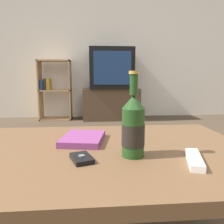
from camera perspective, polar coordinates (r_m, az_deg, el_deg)
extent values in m
cube|color=silver|center=(3.84, -4.53, 18.36)|extent=(8.00, 0.05, 2.60)
cube|color=brown|center=(0.82, -2.61, -10.79)|extent=(1.10, 0.73, 0.04)
cylinder|color=brown|center=(1.27, -26.71, -14.63)|extent=(0.07, 0.07, 0.38)
cylinder|color=brown|center=(1.29, 19.96, -13.79)|extent=(0.07, 0.07, 0.38)
cube|color=#4C3828|center=(3.55, -0.25, 2.14)|extent=(0.90, 0.42, 0.50)
cube|color=black|center=(3.52, -0.25, 11.27)|extent=(0.68, 0.51, 0.63)
cube|color=navy|center=(3.26, 0.11, 11.44)|extent=(0.56, 0.01, 0.49)
cube|color=tan|center=(3.69, -18.24, 5.40)|extent=(0.02, 0.30, 0.94)
cube|color=tan|center=(3.60, -10.80, 5.62)|extent=(0.02, 0.30, 0.94)
cube|color=tan|center=(3.69, -14.27, -1.64)|extent=(0.50, 0.30, 0.02)
cube|color=tan|center=(3.64, -14.56, 5.52)|extent=(0.50, 0.30, 0.02)
cube|color=tan|center=(3.64, -14.86, 12.79)|extent=(0.50, 0.30, 0.02)
cube|color=navy|center=(3.67, -17.66, 6.73)|extent=(0.04, 0.21, 0.15)
cube|color=#2D2828|center=(3.66, -16.89, 6.98)|extent=(0.04, 0.21, 0.18)
cube|color=#B7932D|center=(3.65, -16.14, 7.06)|extent=(0.05, 0.21, 0.18)
cylinder|color=#1E4219|center=(0.72, 5.54, -5.38)|extent=(0.07, 0.07, 0.16)
cylinder|color=black|center=(0.72, 5.53, -5.99)|extent=(0.08, 0.08, 0.07)
cone|color=#1E4219|center=(0.70, 5.67, 2.71)|extent=(0.07, 0.07, 0.04)
cylinder|color=#1E4219|center=(0.69, 5.74, 7.16)|extent=(0.03, 0.03, 0.06)
cylinder|color=#B79333|center=(0.69, 5.79, 10.23)|extent=(0.03, 0.03, 0.01)
cube|color=black|center=(0.70, -7.94, -11.88)|extent=(0.08, 0.11, 0.01)
cylinder|color=slate|center=(0.70, -7.96, -11.24)|extent=(0.02, 0.02, 0.00)
cube|color=white|center=(0.73, 20.68, -11.49)|extent=(0.09, 0.16, 0.02)
cube|color=#7F3875|center=(0.90, -7.56, -6.89)|extent=(0.19, 0.23, 0.02)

